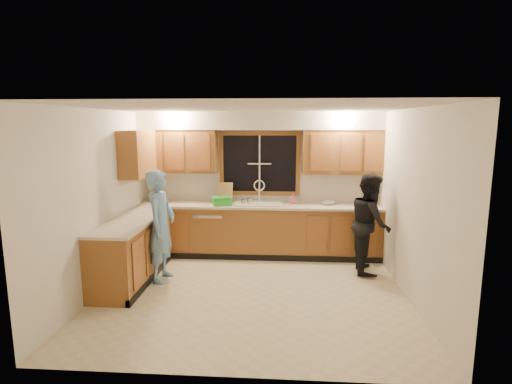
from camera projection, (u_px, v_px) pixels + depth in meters
floor at (251, 292)px, 5.53m from camera, size 4.20×4.20×0.00m
ceiling at (251, 108)px, 5.11m from camera, size 4.20×4.20×0.00m
wall_back at (260, 183)px, 7.19m from camera, size 4.20×0.00×4.20m
wall_left at (99, 202)px, 5.46m from camera, size 0.00×3.80×3.80m
wall_right at (412, 206)px, 5.18m from camera, size 0.00×3.80×3.80m
base_cabinets_back at (258, 231)px, 7.03m from camera, size 4.20×0.60×0.88m
base_cabinets_left at (132, 251)px, 5.92m from camera, size 0.60×1.90×0.88m
countertop_back at (258, 205)px, 6.94m from camera, size 4.20×0.63×0.04m
countertop_left at (132, 221)px, 5.84m from camera, size 0.63×1.90×0.04m
upper_cabinets_left at (178, 151)px, 7.03m from camera, size 1.35×0.33×0.75m
upper_cabinets_right at (342, 152)px, 6.84m from camera, size 1.35×0.33×0.75m
upper_cabinets_return at (138, 154)px, 6.46m from camera, size 0.33×0.90×0.75m
soffit at (259, 121)px, 6.83m from camera, size 4.20×0.35×0.30m
window_frame at (260, 164)px, 7.12m from camera, size 1.44×0.03×1.14m
sink at (259, 207)px, 6.96m from camera, size 0.86×0.52×0.57m
dishwasher at (211, 232)px, 7.08m from camera, size 0.60×0.56×0.82m
stove at (117, 263)px, 5.36m from camera, size 0.58×0.75×0.90m
man at (161, 226)px, 5.84m from camera, size 0.44×0.63×1.65m
woman at (370, 223)px, 6.19m from camera, size 0.63×0.79×1.56m
knife_block at (156, 196)px, 7.11m from camera, size 0.15×0.14×0.22m
cutting_board at (225, 192)px, 7.10m from camera, size 0.27×0.11×0.35m
dish_crate at (222, 201)px, 6.88m from camera, size 0.38×0.36×0.14m
soap_bottle at (293, 198)px, 7.00m from camera, size 0.09×0.09×0.18m
bowl at (328, 203)px, 6.91m from camera, size 0.27×0.27×0.05m
can_left at (243, 202)px, 6.84m from camera, size 0.07×0.07×0.11m
can_right at (249, 202)px, 6.85m from camera, size 0.08×0.08×0.12m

